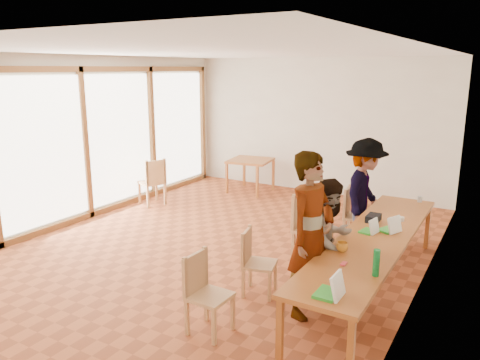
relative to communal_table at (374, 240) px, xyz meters
The scene contains 24 objects.
ground 2.62m from the communal_table, behind, with size 8.00×8.00×0.00m, color #A54F27.
wall_back 5.09m from the communal_table, 119.80° to the left, with size 6.00×0.10×3.00m, color silver.
wall_right 1.01m from the communal_table, 36.21° to the left, with size 0.10×8.00×3.00m, color silver.
window_wall 5.53m from the communal_table, behind, with size 0.10×8.00×3.00m, color white.
ceiling 3.43m from the communal_table, behind, with size 6.00×8.00×0.04m, color white.
communal_table is the anchor object (origin of this frame).
side_table 5.18m from the communal_table, 136.44° to the left, with size 0.90×0.90×0.75m.
chair_near 2.23m from the communal_table, 126.63° to the right, with size 0.42×0.42×0.47m.
chair_mid 1.51m from the communal_table, 149.29° to the right, with size 0.47×0.47×0.44m.
chair_far 1.23m from the communal_table, 154.75° to the left, with size 0.50×0.50×0.55m.
chair_empty 1.81m from the communal_table, 115.38° to the left, with size 0.47×0.47×0.48m.
chair_spare 5.16m from the communal_table, 162.04° to the left, with size 0.59×0.59×0.52m.
person_near 1.02m from the communal_table, 119.54° to the right, with size 0.69×0.45×1.90m, color gray.
person_mid 0.61m from the communal_table, 131.29° to the right, with size 0.74×0.58×1.52m, color gray.
person_far 1.57m from the communal_table, 110.53° to the left, with size 1.12×0.65×1.74m, color gray.
laptop_near 1.75m from the communal_table, 87.27° to the right, with size 0.24×0.28×0.23m.
laptop_mid 0.17m from the communal_table, 124.12° to the left, with size 0.23×0.25×0.19m.
laptop_far 0.33m from the communal_table, 63.65° to the left, with size 0.29×0.31×0.21m.
yellow_mug 0.69m from the communal_table, 106.00° to the right, with size 0.14×0.14×0.11m, color orange.
green_bottle 1.17m from the communal_table, 74.50° to the right, with size 0.07×0.07×0.28m, color #127B34.
clear_glass 1.90m from the communal_table, 84.00° to the left, with size 0.07×0.07×0.09m, color silver.
condiment_cup 0.80m from the communal_table, 78.86° to the left, with size 0.08×0.08×0.06m, color white.
pink_phone 1.01m from the communal_table, 93.02° to the right, with size 0.05×0.10×0.01m, color #D93649.
black_pouch 0.62m from the communal_table, 106.16° to the left, with size 0.16×0.26×0.09m, color black.
Camera 1 is at (3.84, -5.88, 2.77)m, focal length 35.00 mm.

